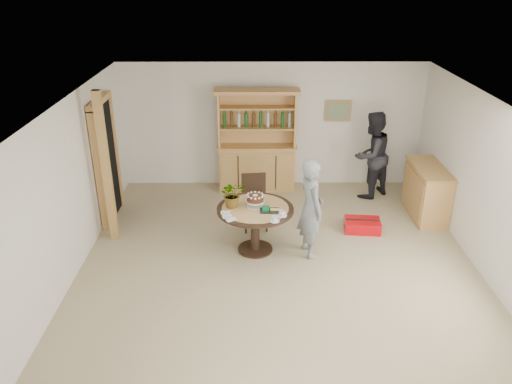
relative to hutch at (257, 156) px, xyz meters
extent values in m
plane|color=#C7B688|center=(0.30, -3.24, -0.69)|extent=(7.00, 7.00, 0.00)
cube|color=white|center=(0.30, 0.26, 0.56)|extent=(6.00, 0.04, 2.50)
cube|color=white|center=(-2.70, -3.24, 0.56)|extent=(0.04, 7.00, 2.50)
cube|color=white|center=(3.30, -3.24, 0.56)|extent=(0.04, 7.00, 2.50)
cube|color=white|center=(0.30, -3.24, 1.81)|extent=(6.00, 7.00, 0.04)
cube|color=tan|center=(1.60, 0.23, 0.86)|extent=(0.52, 0.03, 0.42)
cube|color=#59724C|center=(1.60, 0.21, 0.86)|extent=(0.44, 0.02, 0.34)
cube|color=black|center=(-2.64, -1.24, 0.36)|extent=(0.10, 0.90, 2.10)
cube|color=tan|center=(-2.62, -1.74, 0.36)|extent=(0.12, 0.10, 2.10)
cube|color=tan|center=(-2.62, -0.74, 0.36)|extent=(0.12, 0.10, 2.10)
cube|color=tan|center=(-2.62, -1.24, 1.44)|extent=(0.12, 1.10, 0.10)
cube|color=tan|center=(-2.40, -2.04, 0.56)|extent=(0.12, 0.12, 2.50)
cube|color=tan|center=(0.00, 0.00, -0.24)|extent=(1.50, 0.50, 0.90)
cube|color=tan|center=(0.00, 0.00, 0.23)|extent=(1.56, 0.54, 0.04)
cube|color=tan|center=(0.00, 0.10, 0.78)|extent=(1.50, 0.04, 1.06)
cube|color=tan|center=(-0.73, -0.05, 0.78)|extent=(0.04, 0.34, 1.06)
cube|color=tan|center=(0.73, -0.05, 0.78)|extent=(0.04, 0.34, 1.06)
cube|color=tan|center=(0.00, -0.05, 0.61)|extent=(1.44, 0.32, 0.03)
cube|color=tan|center=(0.00, -0.05, 1.01)|extent=(1.44, 0.32, 0.03)
cube|color=tan|center=(0.00, -0.05, 1.32)|extent=(1.62, 0.40, 0.06)
cylinder|color=#194C1E|center=(-0.56, -0.05, 0.77)|extent=(0.07, 0.07, 0.28)
cylinder|color=#4C2D14|center=(-0.40, -0.05, 0.77)|extent=(0.07, 0.07, 0.28)
cylinder|color=#B2BFB2|center=(-0.24, -0.05, 0.77)|extent=(0.07, 0.07, 0.28)
cylinder|color=#194C1E|center=(-0.08, -0.05, 0.77)|extent=(0.07, 0.07, 0.28)
cylinder|color=#4C2D14|center=(0.08, -0.05, 0.77)|extent=(0.07, 0.07, 0.28)
cylinder|color=#B2BFB2|center=(0.24, -0.05, 0.77)|extent=(0.07, 0.07, 0.28)
cylinder|color=#194C1E|center=(0.40, -0.05, 0.77)|extent=(0.07, 0.07, 0.28)
cylinder|color=#4C2D14|center=(0.56, -0.05, 0.77)|extent=(0.07, 0.07, 0.28)
cube|color=tan|center=(3.04, -1.24, -0.24)|extent=(0.50, 1.20, 0.90)
cube|color=tan|center=(3.04, -1.24, 0.23)|extent=(0.54, 1.26, 0.04)
cylinder|color=black|center=(-0.05, -2.45, 0.04)|extent=(1.20, 1.20, 0.04)
cylinder|color=black|center=(-0.05, -2.45, -0.33)|extent=(0.14, 0.14, 0.70)
cylinder|color=black|center=(-0.05, -2.45, -0.67)|extent=(0.56, 0.56, 0.03)
cylinder|color=tan|center=(-0.05, -2.45, 0.07)|extent=(1.04, 1.04, 0.01)
cube|color=black|center=(-0.05, -1.70, -0.24)|extent=(0.47, 0.47, 0.04)
cube|color=black|center=(-0.07, -1.51, 0.01)|extent=(0.42, 0.08, 0.46)
cube|color=black|center=(-0.07, -1.51, 0.23)|extent=(0.42, 0.09, 0.05)
cube|color=black|center=(-0.20, -1.90, -0.47)|extent=(0.03, 0.04, 0.44)
cube|color=black|center=(0.15, -1.85, -0.47)|extent=(0.03, 0.04, 0.44)
cube|color=black|center=(-0.25, -1.54, -0.47)|extent=(0.03, 0.04, 0.44)
cube|color=black|center=(0.11, -1.50, -0.47)|extent=(0.03, 0.04, 0.44)
cylinder|color=white|center=(-0.05, -2.40, 0.08)|extent=(0.28, 0.28, 0.01)
cylinder|color=white|center=(-0.05, -2.40, 0.12)|extent=(0.05, 0.05, 0.08)
cylinder|color=white|center=(-0.05, -2.40, 0.16)|extent=(0.30, 0.30, 0.01)
cylinder|color=#492515|center=(-0.05, -2.40, 0.21)|extent=(0.26, 0.26, 0.09)
cylinder|color=white|center=(-0.05, -2.40, 0.26)|extent=(0.08, 0.08, 0.01)
sphere|color=white|center=(0.07, -2.40, 0.26)|extent=(0.04, 0.04, 0.04)
sphere|color=white|center=(0.06, -2.34, 0.26)|extent=(0.04, 0.04, 0.04)
sphere|color=white|center=(0.01, -2.29, 0.26)|extent=(0.04, 0.04, 0.04)
sphere|color=white|center=(-0.05, -2.28, 0.26)|extent=(0.04, 0.04, 0.04)
sphere|color=white|center=(-0.11, -2.29, 0.26)|extent=(0.04, 0.04, 0.04)
sphere|color=white|center=(-0.15, -2.34, 0.26)|extent=(0.04, 0.04, 0.04)
sphere|color=white|center=(-0.17, -2.40, 0.26)|extent=(0.04, 0.04, 0.04)
sphere|color=white|center=(-0.15, -2.46, 0.26)|extent=(0.04, 0.04, 0.04)
sphere|color=white|center=(-0.11, -2.50, 0.26)|extent=(0.04, 0.04, 0.04)
sphere|color=white|center=(-0.05, -2.52, 0.26)|extent=(0.04, 0.04, 0.04)
sphere|color=white|center=(0.01, -2.50, 0.26)|extent=(0.04, 0.04, 0.04)
sphere|color=white|center=(0.06, -2.46, 0.26)|extent=(0.04, 0.04, 0.04)
imported|color=#3F7233|center=(-0.40, -2.40, 0.28)|extent=(0.47, 0.44, 0.42)
cube|color=black|center=(0.17, -2.57, 0.08)|extent=(0.30, 0.20, 0.01)
cube|color=#0B6929|center=(0.11, -2.57, 0.11)|extent=(0.10, 0.10, 0.06)
cube|color=#0B6929|center=(0.11, -2.57, 0.15)|extent=(0.11, 0.02, 0.01)
cylinder|color=white|center=(0.35, -2.73, 0.08)|extent=(0.15, 0.15, 0.01)
imported|color=white|center=(0.35, -2.73, 0.12)|extent=(0.10, 0.10, 0.08)
cylinder|color=white|center=(0.23, -2.90, 0.08)|extent=(0.15, 0.15, 0.01)
imported|color=white|center=(0.23, -2.90, 0.12)|extent=(0.08, 0.08, 0.07)
cube|color=white|center=(-0.50, -2.65, 0.09)|extent=(0.14, 0.08, 0.03)
cube|color=white|center=(-0.47, -2.77, 0.09)|extent=(0.16, 0.11, 0.03)
cube|color=white|center=(-0.41, -2.87, 0.09)|extent=(0.16, 0.14, 0.03)
imported|color=slate|center=(0.80, -2.55, 0.11)|extent=(0.52, 0.66, 1.59)
imported|color=black|center=(2.19, -0.39, 0.16)|extent=(1.05, 1.01, 1.70)
cube|color=red|center=(1.80, -1.82, -0.59)|extent=(0.64, 0.46, 0.20)
cube|color=black|center=(1.80, -1.82, -0.48)|extent=(0.56, 0.09, 0.01)
camera|label=1|loc=(-0.08, -9.35, 3.51)|focal=35.00mm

